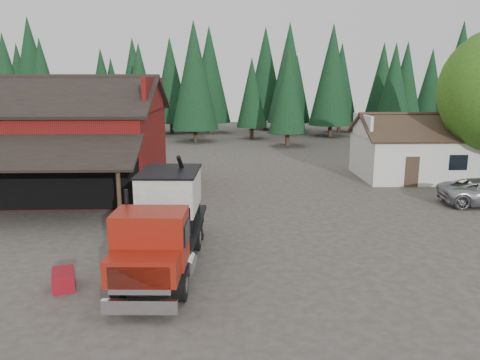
{
  "coord_description": "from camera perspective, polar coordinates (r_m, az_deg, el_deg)",
  "views": [
    {
      "loc": [
        -0.58,
        -19.39,
        6.76
      ],
      "look_at": [
        0.15,
        4.01,
        1.8
      ],
      "focal_mm": 35.0,
      "sensor_mm": 36.0,
      "label": 1
    }
  ],
  "objects": [
    {
      "name": "near_pine_b",
      "position": [
        49.84,
        5.9,
        10.9
      ],
      "size": [
        3.96,
        3.96,
        10.4
      ],
      "color": "#382619",
      "rests_on": "ground"
    },
    {
      "name": "near_pine_d",
      "position": [
        53.51,
        -5.59,
        12.58
      ],
      "size": [
        5.28,
        5.28,
        13.4
      ],
      "color": "#382619",
      "rests_on": "ground"
    },
    {
      "name": "conifer_backdrop",
      "position": [
        61.77,
        -1.25,
        5.67
      ],
      "size": [
        76.0,
        16.0,
        16.0
      ],
      "primitive_type": null,
      "color": "black",
      "rests_on": "ground"
    },
    {
      "name": "red_barn",
      "position": [
        31.36,
        -21.23,
        3.69
      ],
      "size": [
        12.8,
        13.63,
        7.18
      ],
      "color": "maroon",
      "rests_on": "ground"
    },
    {
      "name": "feed_truck",
      "position": [
        17.42,
        -9.22,
        -4.71
      ],
      "size": [
        2.67,
        8.67,
        3.87
      ],
      "rotation": [
        0.0,
        0.0,
        -0.04
      ],
      "color": "black",
      "rests_on": "ground"
    },
    {
      "name": "near_pine_a",
      "position": [
        52.01,
        -26.58,
        10.32
      ],
      "size": [
        4.4,
        4.4,
        11.4
      ],
      "color": "#382619",
      "rests_on": "ground"
    },
    {
      "name": "ground",
      "position": [
        20.54,
        -0.07,
        -7.25
      ],
      "size": [
        120.0,
        120.0,
        0.0
      ],
      "primitive_type": "plane",
      "color": "#413933",
      "rests_on": "ground"
    },
    {
      "name": "near_pine_c",
      "position": [
        50.7,
        25.15,
        11.0
      ],
      "size": [
        4.84,
        4.84,
        12.4
      ],
      "color": "#382619",
      "rests_on": "ground"
    },
    {
      "name": "equip_box",
      "position": [
        16.94,
        -20.71,
        -11.27
      ],
      "size": [
        1.01,
        1.26,
        0.6
      ],
      "primitive_type": "cube",
      "rotation": [
        0.0,
        0.0,
        0.32
      ],
      "color": "maroon",
      "rests_on": "ground"
    },
    {
      "name": "farmhouse",
      "position": [
        35.49,
        20.76,
        2.93
      ],
      "size": [
        8.6,
        6.42,
        4.65
      ],
      "color": "silver",
      "rests_on": "ground"
    }
  ]
}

